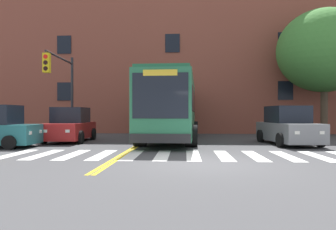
{
  "coord_description": "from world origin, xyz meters",
  "views": [
    {
      "loc": [
        -0.5,
        -9.81,
        1.51
      ],
      "look_at": [
        -1.61,
        7.52,
        1.44
      ],
      "focal_mm": 35.0,
      "sensor_mm": 36.0,
      "label": 1
    }
  ],
  "objects_px": {
    "car_navy_behind_bus": "(171,121)",
    "street_tree_curbside_large": "(324,51)",
    "car_red_near_lane": "(70,126)",
    "traffic_light_far_corner": "(62,80)",
    "car_grey_far_lane": "(288,127)",
    "city_bus": "(172,107)"
  },
  "relations": [
    {
      "from": "car_navy_behind_bus",
      "to": "street_tree_curbside_large",
      "type": "relative_size",
      "value": 0.44
    },
    {
      "from": "car_red_near_lane",
      "to": "traffic_light_far_corner",
      "type": "bearing_deg",
      "value": 127.57
    },
    {
      "from": "car_red_near_lane",
      "to": "traffic_light_far_corner",
      "type": "relative_size",
      "value": 0.86
    },
    {
      "from": "car_navy_behind_bus",
      "to": "car_grey_far_lane",
      "type": "bearing_deg",
      "value": -60.11
    },
    {
      "from": "car_red_near_lane",
      "to": "street_tree_curbside_large",
      "type": "xyz_separation_m",
      "value": [
        15.42,
        5.1,
        4.88
      ]
    },
    {
      "from": "city_bus",
      "to": "traffic_light_far_corner",
      "type": "xyz_separation_m",
      "value": [
        -6.4,
        0.22,
        1.62
      ]
    },
    {
      "from": "car_grey_far_lane",
      "to": "street_tree_curbside_large",
      "type": "relative_size",
      "value": 0.53
    },
    {
      "from": "traffic_light_far_corner",
      "to": "car_grey_far_lane",
      "type": "bearing_deg",
      "value": -10.48
    },
    {
      "from": "city_bus",
      "to": "car_red_near_lane",
      "type": "xyz_separation_m",
      "value": [
        -5.44,
        -1.02,
        -1.05
      ]
    },
    {
      "from": "car_red_near_lane",
      "to": "street_tree_curbside_large",
      "type": "distance_m",
      "value": 16.96
    },
    {
      "from": "car_red_near_lane",
      "to": "car_grey_far_lane",
      "type": "xyz_separation_m",
      "value": [
        11.24,
        -1.01,
        0.02
      ]
    },
    {
      "from": "car_grey_far_lane",
      "to": "traffic_light_far_corner",
      "type": "height_order",
      "value": "traffic_light_far_corner"
    },
    {
      "from": "car_red_near_lane",
      "to": "car_grey_far_lane",
      "type": "relative_size",
      "value": 0.97
    },
    {
      "from": "car_red_near_lane",
      "to": "car_navy_behind_bus",
      "type": "distance_m",
      "value": 11.14
    },
    {
      "from": "car_grey_far_lane",
      "to": "traffic_light_far_corner",
      "type": "distance_m",
      "value": 12.68
    },
    {
      "from": "city_bus",
      "to": "car_grey_far_lane",
      "type": "xyz_separation_m",
      "value": [
        5.79,
        -2.03,
        -1.03
      ]
    },
    {
      "from": "car_red_near_lane",
      "to": "car_navy_behind_bus",
      "type": "xyz_separation_m",
      "value": [
        4.91,
        10.0,
        0.03
      ]
    },
    {
      "from": "car_navy_behind_bus",
      "to": "city_bus",
      "type": "bearing_deg",
      "value": -86.59
    },
    {
      "from": "street_tree_curbside_large",
      "to": "car_navy_behind_bus",
      "type": "bearing_deg",
      "value": 155.04
    },
    {
      "from": "city_bus",
      "to": "car_red_near_lane",
      "type": "relative_size",
      "value": 2.56
    },
    {
      "from": "traffic_light_far_corner",
      "to": "car_red_near_lane",
      "type": "bearing_deg",
      "value": -52.43
    },
    {
      "from": "car_navy_behind_bus",
      "to": "street_tree_curbside_large",
      "type": "xyz_separation_m",
      "value": [
        10.51,
        -4.89,
        4.84
      ]
    }
  ]
}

